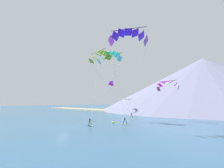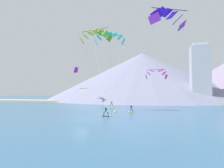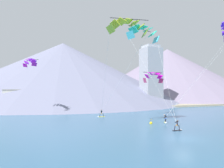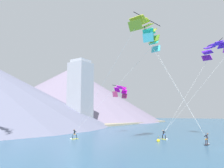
# 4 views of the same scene
# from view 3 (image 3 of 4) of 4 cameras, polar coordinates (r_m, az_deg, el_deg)

# --- Properties ---
(ground_plane) EXTENTS (400.00, 400.00, 0.00)m
(ground_plane) POSITION_cam_3_polar(r_m,az_deg,el_deg) (30.68, 18.00, -13.35)
(ground_plane) COLOR #336084
(kitesurfer_near_lead) EXTENTS (1.78, 0.82, 1.78)m
(kitesurfer_near_lead) POSITION_cam_3_polar(r_m,az_deg,el_deg) (52.25, -2.98, -7.99)
(kitesurfer_near_lead) COLOR yellow
(kitesurfer_near_lead) RESTS_ON ground
(kitesurfer_near_trail) EXTENTS (1.19, 1.72, 1.73)m
(kitesurfer_near_trail) POSITION_cam_3_polar(r_m,az_deg,el_deg) (43.86, 13.81, -9.17)
(kitesurfer_near_trail) COLOR yellow
(kitesurfer_near_trail) RESTS_ON ground
(kitesurfer_mid_center) EXTENTS (1.76, 0.61, 1.78)m
(kitesurfer_mid_center) POSITION_cam_3_polar(r_m,az_deg,el_deg) (36.03, 16.90, -10.73)
(kitesurfer_mid_center) COLOR black
(kitesurfer_mid_center) RESTS_ON ground
(parafoil_kite_near_lead) EXTENTS (7.97, 15.20, 17.67)m
(parafoil_kite_near_lead) POSITION_cam_3_polar(r_m,az_deg,el_deg) (40.71, 4.13, 14.84)
(parafoil_kite_near_lead) COLOR olive
(parafoil_kite_mid_center) EXTENTS (7.22, 9.31, 16.91)m
(parafoil_kite_mid_center) POSITION_cam_3_polar(r_m,az_deg,el_deg) (42.23, 8.15, 13.23)
(parafoil_kite_mid_center) COLOR #47BBCB
(parafoil_kite_distant_high_outer) EXTENTS (6.06, 2.30, 2.81)m
(parafoil_kite_distant_high_outer) POSITION_cam_3_polar(r_m,az_deg,el_deg) (56.65, 10.81, 2.01)
(parafoil_kite_distant_high_outer) COLOR #AD3467
(parafoil_kite_distant_low_drift) EXTENTS (3.53, 4.27, 1.94)m
(parafoil_kite_distant_low_drift) POSITION_cam_3_polar(r_m,az_deg,el_deg) (56.54, -20.60, 5.44)
(parafoil_kite_distant_low_drift) COLOR purple
(race_marker_buoy) EXTENTS (0.56, 0.56, 1.02)m
(race_marker_buoy) POSITION_cam_3_polar(r_m,az_deg,el_deg) (41.89, 10.13, -10.04)
(race_marker_buoy) COLOR yellow
(race_marker_buoy) RESTS_ON ground
(shoreline_strip) EXTENTS (180.00, 10.00, 0.70)m
(shoreline_strip) POSITION_cam_3_polar(r_m,az_deg,el_deg) (74.29, -6.80, -6.27)
(shoreline_strip) COLOR tan
(shoreline_strip) RESTS_ON ground
(shore_building_harbour_front) EXTENTS (9.43, 4.97, 6.64)m
(shore_building_harbour_front) POSITION_cam_3_polar(r_m,az_deg,el_deg) (76.42, -23.20, -3.78)
(shore_building_harbour_front) COLOR silver
(shore_building_harbour_front) RESTS_ON ground
(shore_building_promenade_mid) EXTENTS (6.54, 4.69, 6.86)m
(shore_building_promenade_mid) POSITION_cam_3_polar(r_m,az_deg,el_deg) (78.30, -2.15, -3.78)
(shore_building_promenade_mid) COLOR silver
(shore_building_promenade_mid) RESTS_ON ground
(shore_building_quay_east) EXTENTS (7.29, 4.73, 4.13)m
(shore_building_quay_east) POSITION_cam_3_polar(r_m,az_deg,el_deg) (77.59, -9.23, -4.79)
(shore_building_quay_east) COLOR silver
(shore_building_quay_east) RESTS_ON ground
(shore_building_quay_west) EXTENTS (6.38, 4.75, 4.38)m
(shore_building_quay_west) POSITION_cam_3_polar(r_m,az_deg,el_deg) (75.72, -15.37, -4.73)
(shore_building_quay_west) COLOR #B7AD9E
(shore_building_quay_west) RESTS_ON ground
(shore_building_old_town) EXTENTS (5.56, 6.98, 3.92)m
(shore_building_old_town) POSITION_cam_3_polar(r_m,az_deg,el_deg) (82.90, 2.54, -4.69)
(shore_building_old_town) COLOR silver
(shore_building_old_town) RESTS_ON ground
(highrise_tower) EXTENTS (7.00, 7.00, 24.44)m
(highrise_tower) POSITION_cam_3_polar(r_m,az_deg,el_deg) (88.95, 10.15, 2.01)
(highrise_tower) COLOR #999EA8
(highrise_tower) RESTS_ON ground
(mountain_peak_west_ridge) EXTENTS (125.81, 125.81, 32.09)m
(mountain_peak_west_ridge) POSITION_cam_3_polar(r_m,az_deg,el_deg) (121.43, -12.74, 2.93)
(mountain_peak_west_ridge) COLOR slate
(mountain_peak_west_ridge) RESTS_ON ground
(mountain_peak_central_summit) EXTENTS (112.99, 112.99, 34.14)m
(mountain_peak_central_summit) POSITION_cam_3_polar(r_m,az_deg,el_deg) (150.60, 14.26, 2.43)
(mountain_peak_central_summit) COLOR gray
(mountain_peak_central_summit) RESTS_ON ground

